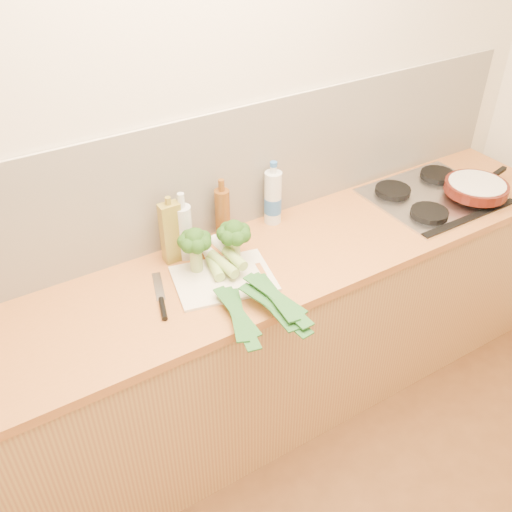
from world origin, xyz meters
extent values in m
plane|color=beige|center=(0.00, 1.50, 1.30)|extent=(3.50, 0.00, 3.50)
cube|color=silver|center=(0.00, 1.49, 1.17)|extent=(3.20, 0.02, 0.54)
cube|color=#B18B4A|center=(0.00, 1.20, 0.43)|extent=(3.20, 0.60, 0.86)
cube|color=#B36B34|center=(0.00, 1.20, 0.88)|extent=(3.20, 0.62, 0.04)
cube|color=silver|center=(1.02, 1.20, 0.91)|extent=(0.58, 0.50, 0.01)
cube|color=black|center=(1.02, 0.97, 0.91)|extent=(0.58, 0.04, 0.01)
cylinder|color=black|center=(0.87, 1.08, 0.93)|extent=(0.17, 0.17, 0.03)
cylinder|color=black|center=(1.17, 1.08, 0.93)|extent=(0.17, 0.17, 0.03)
cylinder|color=black|center=(0.87, 1.32, 0.93)|extent=(0.17, 0.17, 0.03)
cylinder|color=black|center=(1.17, 1.32, 0.93)|extent=(0.17, 0.17, 0.03)
cube|color=silver|center=(-0.14, 1.17, 0.91)|extent=(0.43, 0.35, 0.01)
cylinder|color=#8FA45F|center=(-0.21, 1.27, 0.96)|extent=(0.05, 0.05, 0.10)
sphere|color=#193C10|center=(-0.21, 1.27, 1.06)|extent=(0.08, 0.08, 0.08)
sphere|color=#193C10|center=(-0.17, 1.27, 1.05)|extent=(0.06, 0.06, 0.06)
sphere|color=#193C10|center=(-0.18, 1.30, 1.05)|extent=(0.06, 0.06, 0.06)
sphere|color=#193C10|center=(-0.21, 1.31, 1.05)|extent=(0.06, 0.06, 0.06)
sphere|color=#193C10|center=(-0.24, 1.29, 1.05)|extent=(0.06, 0.06, 0.06)
sphere|color=#193C10|center=(-0.24, 1.26, 1.05)|extent=(0.06, 0.06, 0.06)
sphere|color=#193C10|center=(-0.21, 1.24, 1.05)|extent=(0.06, 0.06, 0.06)
sphere|color=#193C10|center=(-0.18, 1.24, 1.05)|extent=(0.06, 0.06, 0.06)
cylinder|color=#8FA45F|center=(-0.05, 1.24, 0.96)|extent=(0.05, 0.05, 0.10)
sphere|color=#193C10|center=(-0.05, 1.24, 1.06)|extent=(0.08, 0.08, 0.08)
sphere|color=#193C10|center=(-0.01, 1.24, 1.05)|extent=(0.06, 0.06, 0.06)
sphere|color=#193C10|center=(-0.03, 1.27, 1.05)|extent=(0.06, 0.06, 0.06)
sphere|color=#193C10|center=(-0.06, 1.28, 1.05)|extent=(0.06, 0.06, 0.06)
sphere|color=#193C10|center=(-0.08, 1.26, 1.05)|extent=(0.06, 0.06, 0.06)
sphere|color=#193C10|center=(-0.08, 1.23, 1.05)|extent=(0.06, 0.06, 0.06)
sphere|color=#193C10|center=(-0.06, 1.21, 1.05)|extent=(0.06, 0.06, 0.06)
sphere|color=#193C10|center=(-0.03, 1.21, 1.05)|extent=(0.06, 0.06, 0.06)
cylinder|color=white|center=(-0.13, 1.34, 0.93)|extent=(0.06, 0.12, 0.04)
cylinder|color=#93BA5D|center=(-0.15, 1.22, 0.93)|extent=(0.07, 0.14, 0.04)
cube|color=#19471C|center=(-0.21, 0.94, 0.93)|extent=(0.16, 0.29, 0.02)
cube|color=#19471C|center=(-0.22, 0.92, 0.94)|extent=(0.12, 0.34, 0.01)
cube|color=#19471C|center=(-0.21, 0.95, 0.94)|extent=(0.05, 0.28, 0.02)
cylinder|color=white|center=(-0.14, 1.34, 0.95)|extent=(0.05, 0.13, 0.04)
cylinder|color=#93BA5D|center=(-0.12, 1.20, 0.95)|extent=(0.06, 0.17, 0.04)
cube|color=#19471C|center=(-0.09, 0.89, 0.95)|extent=(0.07, 0.30, 0.02)
cube|color=#19471C|center=(-0.09, 0.87, 0.95)|extent=(0.08, 0.34, 0.01)
cube|color=#19471C|center=(-0.09, 0.90, 0.96)|extent=(0.13, 0.28, 0.02)
cylinder|color=white|center=(-0.08, 1.30, 0.97)|extent=(0.04, 0.10, 0.04)
cylinder|color=#93BA5D|center=(-0.08, 1.19, 0.97)|extent=(0.05, 0.13, 0.04)
cube|color=#19471C|center=(-0.07, 0.91, 0.97)|extent=(0.09, 0.30, 0.02)
cube|color=#19471C|center=(-0.07, 0.89, 0.97)|extent=(0.06, 0.34, 0.01)
cube|color=#19471C|center=(-0.07, 0.92, 0.97)|extent=(0.11, 0.28, 0.02)
cube|color=silver|center=(-0.37, 1.27, 0.90)|extent=(0.08, 0.18, 0.00)
cylinder|color=black|center=(-0.42, 1.13, 0.91)|extent=(0.05, 0.12, 0.02)
cylinder|color=#49140C|center=(1.18, 1.09, 0.96)|extent=(0.29, 0.29, 0.05)
cylinder|color=beige|center=(1.18, 1.09, 0.99)|extent=(0.26, 0.26, 0.00)
cube|color=black|center=(1.38, 1.14, 0.96)|extent=(0.15, 0.05, 0.02)
cube|color=olive|center=(-0.25, 1.40, 1.03)|extent=(0.08, 0.05, 0.26)
cylinder|color=olive|center=(-0.25, 1.40, 1.18)|extent=(0.02, 0.02, 0.03)
cylinder|color=silver|center=(-0.20, 1.39, 1.02)|extent=(0.07, 0.07, 0.24)
cylinder|color=silver|center=(-0.20, 1.39, 1.17)|extent=(0.03, 0.03, 0.06)
cylinder|color=brown|center=(0.00, 1.43, 1.01)|extent=(0.06, 0.06, 0.23)
cylinder|color=brown|center=(0.00, 1.43, 1.15)|extent=(0.03, 0.03, 0.05)
cylinder|color=silver|center=(0.25, 1.43, 1.02)|extent=(0.08, 0.08, 0.24)
cylinder|color=silver|center=(0.25, 1.43, 1.16)|extent=(0.03, 0.03, 0.03)
cylinder|color=#2D60A9|center=(0.25, 1.43, 0.99)|extent=(0.08, 0.08, 0.07)
camera|label=1|loc=(-0.94, -0.37, 2.29)|focal=40.00mm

